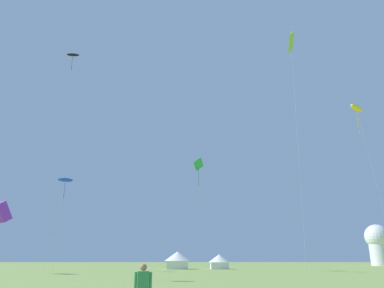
# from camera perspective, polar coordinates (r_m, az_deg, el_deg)

# --- Properties ---
(kite_blue_parafoil) EXTENTS (2.57, 2.76, 14.69)m
(kite_blue_parafoil) POSITION_cam_1_polar(r_m,az_deg,el_deg) (63.84, -19.21, -5.36)
(kite_blue_parafoil) COLOR blue
(kite_blue_parafoil) RESTS_ON ground
(kite_purple_box) EXTENTS (2.41, 2.76, 9.34)m
(kite_purple_box) POSITION_cam_1_polar(r_m,az_deg,el_deg) (56.18, -27.57, -9.41)
(kite_purple_box) COLOR purple
(kite_purple_box) RESTS_ON ground
(kite_green_diamond) EXTENTS (1.88, 1.86, 18.94)m
(kite_green_diamond) POSITION_cam_1_polar(r_m,az_deg,el_deg) (63.95, 1.02, -3.41)
(kite_green_diamond) COLOR green
(kite_green_diamond) RESTS_ON ground
(kite_black_parafoil) EXTENTS (2.29, 2.38, 37.12)m
(kite_black_parafoil) POSITION_cam_1_polar(r_m,az_deg,el_deg) (70.34, -18.17, 12.99)
(kite_black_parafoil) COLOR black
(kite_black_parafoil) RESTS_ON ground
(kite_lime_diamond) EXTENTS (1.71, 3.01, 27.50)m
(kite_lime_diamond) POSITION_cam_1_polar(r_m,az_deg,el_deg) (45.60, 15.27, 14.94)
(kite_lime_diamond) COLOR #99DB2D
(kite_lime_diamond) RESTS_ON ground
(kite_yellow_parafoil) EXTENTS (3.73, 4.35, 26.31)m
(kite_yellow_parafoil) POSITION_cam_1_polar(r_m,az_deg,el_deg) (66.32, 24.35, 5.11)
(kite_yellow_parafoil) COLOR yellow
(kite_yellow_parafoil) RESTS_ON ground
(festival_tent_right) EXTENTS (4.84, 4.84, 3.14)m
(festival_tent_right) POSITION_cam_1_polar(r_m,az_deg,el_deg) (71.11, -2.29, -17.58)
(festival_tent_right) COLOR white
(festival_tent_right) RESTS_ON ground
(festival_tent_left) EXTENTS (4.02, 4.02, 2.61)m
(festival_tent_left) POSITION_cam_1_polar(r_m,az_deg,el_deg) (71.40, 4.28, -17.79)
(festival_tent_left) COLOR white
(festival_tent_left) RESTS_ON ground
(observatory_dome) EXTENTS (6.40, 6.40, 10.80)m
(observatory_dome) POSITION_cam_1_polar(r_m,az_deg,el_deg) (113.81, 27.09, -13.56)
(observatory_dome) COLOR white
(observatory_dome) RESTS_ON ground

